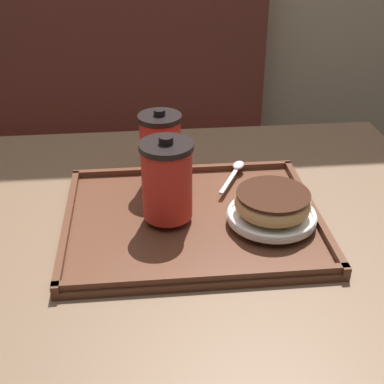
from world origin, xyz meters
name	(u,v)px	position (x,y,z in m)	size (l,w,h in m)	color
booth_bench	(94,185)	(-0.22, 0.87, 0.32)	(1.21, 0.44, 1.00)	brown
cafe_table	(173,293)	(0.00, 0.00, 0.55)	(1.06, 0.85, 0.71)	brown
serving_tray	(192,220)	(0.04, 0.00, 0.71)	(0.45, 0.36, 0.02)	#512D1E
coffee_cup_front	(167,179)	(-0.01, 0.00, 0.80)	(0.09, 0.09, 0.15)	red
coffee_cup_rear	(161,148)	(-0.01, 0.13, 0.80)	(0.08, 0.08, 0.14)	red
plate_with_chocolate_donut	(272,215)	(0.17, -0.03, 0.74)	(0.15, 0.15, 0.01)	white
donut_chocolate_glazed	(273,202)	(0.17, -0.03, 0.76)	(0.13, 0.13, 0.04)	#DBB270
spoon	(236,169)	(0.14, 0.15, 0.74)	(0.07, 0.13, 0.01)	silver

